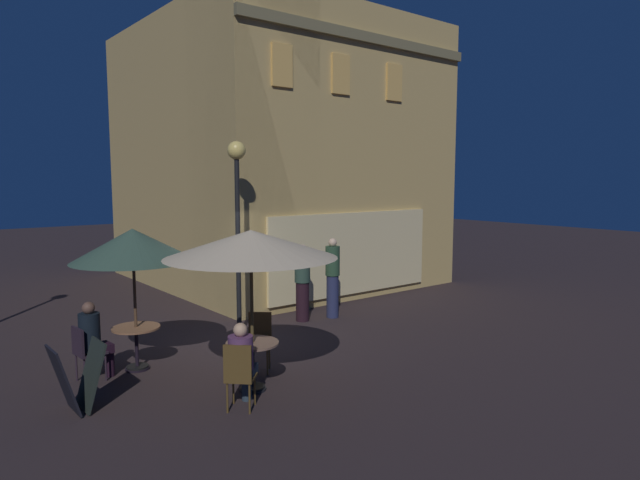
# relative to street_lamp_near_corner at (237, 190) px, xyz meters

# --- Properties ---
(ground_plane) EXTENTS (60.00, 60.00, 0.00)m
(ground_plane) POSITION_rel_street_lamp_near_corner_xyz_m (-0.41, -0.61, -2.94)
(ground_plane) COLOR #302526
(cafe_building) EXTENTS (7.49, 8.36, 7.59)m
(cafe_building) POSITION_rel_street_lamp_near_corner_xyz_m (2.82, 3.46, 0.86)
(cafe_building) COLOR tan
(cafe_building) RESTS_ON ground
(street_lamp_near_corner) EXTENTS (0.37, 0.37, 3.91)m
(street_lamp_near_corner) POSITION_rel_street_lamp_near_corner_xyz_m (0.00, 0.00, 0.00)
(street_lamp_near_corner) COLOR black
(street_lamp_near_corner) RESTS_ON ground
(menu_sandwich_board) EXTENTS (0.67, 0.57, 0.93)m
(menu_sandwich_board) POSITION_rel_street_lamp_near_corner_xyz_m (-3.72, -2.05, -2.46)
(menu_sandwich_board) COLOR black
(menu_sandwich_board) RESTS_ON ground
(cafe_table_0) EXTENTS (0.78, 0.78, 0.72)m
(cafe_table_0) POSITION_rel_street_lamp_near_corner_xyz_m (-2.47, -0.89, -2.39)
(cafe_table_0) COLOR black
(cafe_table_0) RESTS_ON ground
(cafe_table_1) EXTENTS (0.79, 0.79, 0.74)m
(cafe_table_1) POSITION_rel_street_lamp_near_corner_xyz_m (-1.44, -2.87, -2.38)
(cafe_table_1) COLOR black
(cafe_table_1) RESTS_ON ground
(patio_umbrella_0) EXTENTS (1.98, 1.98, 2.36)m
(patio_umbrella_0) POSITION_rel_street_lamp_near_corner_xyz_m (-2.47, -0.89, -0.86)
(patio_umbrella_0) COLOR black
(patio_umbrella_0) RESTS_ON ground
(patio_umbrella_1) EXTENTS (2.55, 2.55, 2.42)m
(patio_umbrella_1) POSITION_rel_street_lamp_near_corner_xyz_m (-1.44, -2.87, -0.73)
(patio_umbrella_1) COLOR black
(patio_umbrella_1) RESTS_ON ground
(cafe_chair_0) EXTENTS (0.45, 0.45, 0.89)m
(cafe_chair_0) POSITION_rel_street_lamp_near_corner_xyz_m (-3.32, -0.98, -2.40)
(cafe_chair_0) COLOR #281C27
(cafe_chair_0) RESTS_ON ground
(cafe_chair_1) EXTENTS (0.54, 0.54, 0.96)m
(cafe_chair_1) POSITION_rel_street_lamp_near_corner_xyz_m (-0.90, -2.21, -2.35)
(cafe_chair_1) COLOR brown
(cafe_chair_1) RESTS_ON ground
(cafe_chair_2) EXTENTS (0.54, 0.54, 0.96)m
(cafe_chair_2) POSITION_rel_street_lamp_near_corner_xyz_m (-2.00, -3.43, -2.38)
(cafe_chair_2) COLOR #523B1A
(cafe_chair_2) RESTS_ON ground
(patron_seated_0) EXTENTS (0.53, 0.36, 1.27)m
(patron_seated_0) POSITION_rel_street_lamp_near_corner_xyz_m (-3.18, -0.96, -2.23)
(patron_seated_0) COLOR black
(patron_seated_0) RESTS_ON ground
(patron_seated_1) EXTENTS (0.52, 0.52, 1.21)m
(patron_seated_1) POSITION_rel_street_lamp_near_corner_xyz_m (-1.89, -3.32, -2.25)
(patron_seated_1) COLOR #293743
(patron_seated_1) RESTS_ON ground
(patron_standing_2) EXTENTS (0.35, 0.35, 1.72)m
(patron_standing_2) POSITION_rel_street_lamp_near_corner_xyz_m (1.57, -0.08, -2.07)
(patron_standing_2) COLOR black
(patron_standing_2) RESTS_ON ground
(patron_standing_3) EXTENTS (0.33, 0.33, 1.82)m
(patron_standing_3) POSITION_rel_street_lamp_near_corner_xyz_m (2.30, -0.26, -2.01)
(patron_standing_3) COLOR #252B4F
(patron_standing_3) RESTS_ON ground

